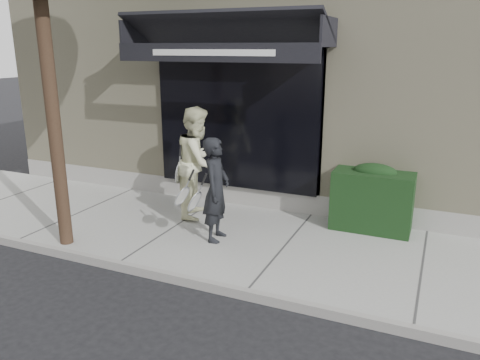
% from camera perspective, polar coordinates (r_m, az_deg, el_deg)
% --- Properties ---
extents(ground, '(80.00, 80.00, 0.00)m').
position_cam_1_polar(ground, '(7.45, 5.55, -8.73)').
color(ground, black).
rests_on(ground, ground).
extents(sidewalk, '(20.00, 3.00, 0.12)m').
position_cam_1_polar(sidewalk, '(7.43, 5.56, -8.31)').
color(sidewalk, gray).
rests_on(sidewalk, ground).
extents(curb, '(20.00, 0.10, 0.14)m').
position_cam_1_polar(curb, '(6.12, 0.85, -13.73)').
color(curb, gray).
rests_on(curb, ground).
extents(building_facade, '(14.30, 8.04, 5.64)m').
position_cam_1_polar(building_facade, '(11.60, 13.86, 13.70)').
color(building_facade, '#BBB28E').
rests_on(building_facade, ground).
extents(hedge, '(1.30, 0.70, 1.14)m').
position_cam_1_polar(hedge, '(8.14, 15.86, -2.15)').
color(hedge, black).
rests_on(hedge, sidewalk).
extents(pedestrian_front, '(0.79, 0.78, 1.66)m').
position_cam_1_polar(pedestrian_front, '(7.32, -2.97, -1.20)').
color(pedestrian_front, black).
rests_on(pedestrian_front, sidewalk).
extents(pedestrian_back, '(0.96, 1.12, 1.98)m').
position_cam_1_polar(pedestrian_back, '(8.40, -5.14, 2.17)').
color(pedestrian_back, beige).
rests_on(pedestrian_back, sidewalk).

